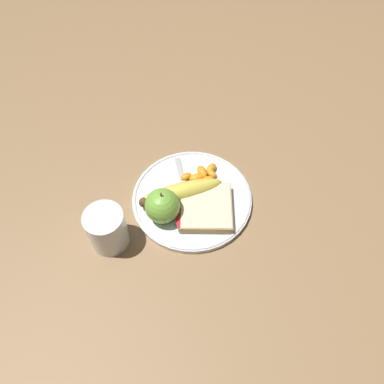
{
  "coord_description": "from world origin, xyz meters",
  "views": [
    {
      "loc": [
        0.44,
        -0.11,
        0.7
      ],
      "look_at": [
        0.0,
        0.0,
        0.03
      ],
      "focal_mm": 35.0,
      "sensor_mm": 36.0,
      "label": 1
    }
  ],
  "objects_px": {
    "banana": "(181,192)",
    "jam_packet": "(184,220)",
    "juice_glass": "(107,230)",
    "apple": "(162,206)",
    "plate": "(192,198)",
    "bread_slice": "(206,208)",
    "fork": "(186,195)"
  },
  "relations": [
    {
      "from": "juice_glass",
      "to": "apple",
      "type": "distance_m",
      "value": 0.12
    },
    {
      "from": "banana",
      "to": "bread_slice",
      "type": "height_order",
      "value": "banana"
    },
    {
      "from": "bread_slice",
      "to": "fork",
      "type": "height_order",
      "value": "bread_slice"
    },
    {
      "from": "apple",
      "to": "banana",
      "type": "relative_size",
      "value": 0.44
    },
    {
      "from": "plate",
      "to": "banana",
      "type": "distance_m",
      "value": 0.03
    },
    {
      "from": "juice_glass",
      "to": "apple",
      "type": "xyz_separation_m",
      "value": [
        -0.02,
        0.12,
        0.0
      ]
    },
    {
      "from": "juice_glass",
      "to": "bread_slice",
      "type": "bearing_deg",
      "value": 93.49
    },
    {
      "from": "juice_glass",
      "to": "fork",
      "type": "distance_m",
      "value": 0.19
    },
    {
      "from": "apple",
      "to": "banana",
      "type": "distance_m",
      "value": 0.06
    },
    {
      "from": "plate",
      "to": "apple",
      "type": "xyz_separation_m",
      "value": [
        0.03,
        -0.07,
        0.04
      ]
    },
    {
      "from": "plate",
      "to": "banana",
      "type": "xyz_separation_m",
      "value": [
        -0.01,
        -0.02,
        0.02
      ]
    },
    {
      "from": "juice_glass",
      "to": "bread_slice",
      "type": "distance_m",
      "value": 0.21
    },
    {
      "from": "bread_slice",
      "to": "jam_packet",
      "type": "distance_m",
      "value": 0.06
    },
    {
      "from": "fork",
      "to": "plate",
      "type": "bearing_deg",
      "value": 57.98
    },
    {
      "from": "fork",
      "to": "banana",
      "type": "bearing_deg",
      "value": -85.93
    },
    {
      "from": "apple",
      "to": "banana",
      "type": "xyz_separation_m",
      "value": [
        -0.04,
        0.05,
        -0.02
      ]
    },
    {
      "from": "bread_slice",
      "to": "jam_packet",
      "type": "height_order",
      "value": "same"
    },
    {
      "from": "apple",
      "to": "fork",
      "type": "relative_size",
      "value": 0.46
    },
    {
      "from": "plate",
      "to": "banana",
      "type": "height_order",
      "value": "banana"
    },
    {
      "from": "juice_glass",
      "to": "jam_packet",
      "type": "xyz_separation_m",
      "value": [
        0.0,
        0.15,
        -0.02
      ]
    },
    {
      "from": "plate",
      "to": "apple",
      "type": "height_order",
      "value": "apple"
    },
    {
      "from": "banana",
      "to": "jam_packet",
      "type": "relative_size",
      "value": 4.22
    },
    {
      "from": "jam_packet",
      "to": "fork",
      "type": "bearing_deg",
      "value": 161.42
    },
    {
      "from": "plate",
      "to": "fork",
      "type": "bearing_deg",
      "value": -124.01
    },
    {
      "from": "plate",
      "to": "fork",
      "type": "height_order",
      "value": "fork"
    },
    {
      "from": "juice_glass",
      "to": "jam_packet",
      "type": "distance_m",
      "value": 0.16
    },
    {
      "from": "plate",
      "to": "apple",
      "type": "bearing_deg",
      "value": -67.59
    },
    {
      "from": "juice_glass",
      "to": "banana",
      "type": "xyz_separation_m",
      "value": [
        -0.06,
        0.16,
        -0.01
      ]
    },
    {
      "from": "fork",
      "to": "jam_packet",
      "type": "distance_m",
      "value": 0.07
    },
    {
      "from": "fork",
      "to": "bread_slice",
      "type": "bearing_deg",
      "value": 34.88
    },
    {
      "from": "banana",
      "to": "bread_slice",
      "type": "distance_m",
      "value": 0.07
    },
    {
      "from": "juice_glass",
      "to": "banana",
      "type": "height_order",
      "value": "juice_glass"
    }
  ]
}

